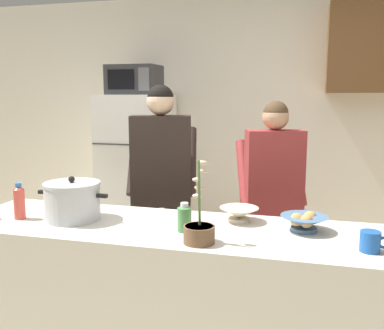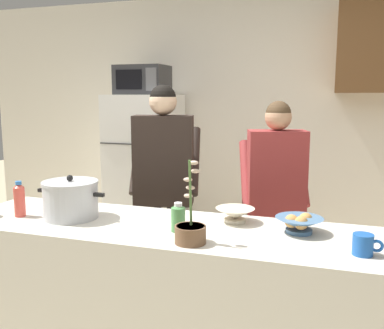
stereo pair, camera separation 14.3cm
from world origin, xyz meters
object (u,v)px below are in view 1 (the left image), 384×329
at_px(potted_orchid, 199,230).
at_px(person_by_sink, 273,185).
at_px(empty_bowl, 239,213).
at_px(bottle_near_edge, 184,217).
at_px(person_near_pot, 161,172).
at_px(cooking_pot, 73,201).
at_px(refrigerator, 137,176).
at_px(bread_bowl, 304,222).
at_px(bottle_far_corner, 19,201).
at_px(microwave, 134,80).
at_px(coffee_mug, 371,242).

bearing_deg(potted_orchid, person_by_sink, 77.53).
bearing_deg(empty_bowl, bottle_near_edge, -134.69).
bearing_deg(person_near_pot, cooking_pot, -106.41).
relative_size(refrigerator, person_near_pot, 0.96).
distance_m(cooking_pot, potted_orchid, 0.81).
distance_m(refrigerator, bread_bowl, 2.40).
xyz_separation_m(person_by_sink, empty_bowl, (-0.13, -0.77, -0.01)).
xyz_separation_m(empty_bowl, bottle_far_corner, (-1.21, -0.27, 0.06)).
relative_size(microwave, potted_orchid, 1.19).
height_order(microwave, bread_bowl, microwave).
bearing_deg(person_near_pot, microwave, 121.18).
bearing_deg(potted_orchid, person_near_pot, 117.68).
height_order(cooking_pot, bottle_near_edge, cooking_pot).
xyz_separation_m(coffee_mug, empty_bowl, (-0.64, 0.32, -0.00)).
distance_m(person_by_sink, bottle_far_corner, 1.69).
height_order(cooking_pot, potted_orchid, potted_orchid).
relative_size(person_near_pot, bottle_near_edge, 11.10).
distance_m(microwave, person_by_sink, 1.84).
bearing_deg(person_near_pot, bottle_near_edge, -64.19).
bearing_deg(person_near_pot, refrigerator, 120.64).
xyz_separation_m(microwave, bottle_near_edge, (1.04, -1.89, -0.77)).
bearing_deg(potted_orchid, coffee_mug, 6.23).
bearing_deg(microwave, bread_bowl, -46.61).
height_order(refrigerator, bottle_near_edge, refrigerator).
relative_size(microwave, empty_bowl, 2.21).
bearing_deg(cooking_pot, potted_orchid, -14.38).
distance_m(bottle_far_corner, potted_orchid, 1.09).
bearing_deg(microwave, refrigerator, 90.07).
xyz_separation_m(microwave, coffee_mug, (1.93, -1.96, -0.79)).
xyz_separation_m(microwave, person_near_pot, (0.61, -1.01, -0.70)).
xyz_separation_m(bread_bowl, empty_bowl, (-0.35, 0.09, -0.00)).
xyz_separation_m(person_near_pot, potted_orchid, (0.54, -1.03, -0.08)).
xyz_separation_m(refrigerator, microwave, (0.00, -0.02, 0.95)).
height_order(person_near_pot, cooking_pot, person_near_pot).
distance_m(cooking_pot, bottle_far_corner, 0.31).
bearing_deg(person_by_sink, potted_orchid, -102.47).
distance_m(person_near_pot, person_by_sink, 0.82).
distance_m(microwave, bread_bowl, 2.51).
xyz_separation_m(microwave, potted_orchid, (1.15, -2.05, -0.78)).
height_order(cooking_pot, coffee_mug, cooking_pot).
relative_size(bread_bowl, bottle_far_corner, 1.17).
xyz_separation_m(cooking_pot, bottle_far_corner, (-0.30, -0.07, -0.01)).
distance_m(coffee_mug, empty_bowl, 0.72).
xyz_separation_m(refrigerator, coffee_mug, (1.93, -1.98, 0.16)).
relative_size(refrigerator, person_by_sink, 1.03).
height_order(coffee_mug, bottle_far_corner, bottle_far_corner).
relative_size(person_near_pot, empty_bowl, 7.78).
relative_size(bottle_far_corner, potted_orchid, 0.52).
distance_m(person_by_sink, cooking_pot, 1.42).
distance_m(microwave, potted_orchid, 2.47).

